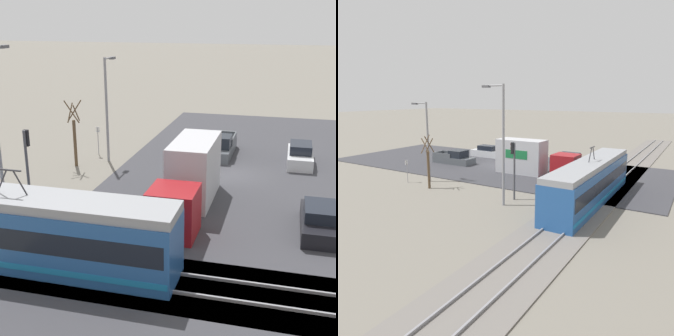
{
  "view_description": "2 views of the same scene",
  "coord_description": "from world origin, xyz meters",
  "views": [
    {
      "loc": [
        -3.43,
        32.03,
        11.0
      ],
      "look_at": [
        3.06,
        7.25,
        2.6
      ],
      "focal_mm": 50.0,
      "sensor_mm": 36.0,
      "label": 1
    },
    {
      "loc": [
        33.81,
        22.67,
        8.5
      ],
      "look_at": [
        6.94,
        6.29,
        1.65
      ],
      "focal_mm": 35.0,
      "sensor_mm": 36.0,
      "label": 2
    }
  ],
  "objects": [
    {
      "name": "traffic_light_pole",
      "position": [
        10.82,
        9.39,
        3.17
      ],
      "size": [
        0.28,
        0.47,
        4.86
      ],
      "color": "#47474C",
      "rests_on": "ground"
    },
    {
      "name": "light_rail_tram",
      "position": [
        8.14,
        15.1,
        1.72
      ],
      "size": [
        15.06,
        2.63,
        4.52
      ],
      "color": "#235193",
      "rests_on": "ground"
    },
    {
      "name": "box_truck",
      "position": [
        1.91,
        6.54,
        1.82
      ],
      "size": [
        2.47,
        9.28,
        3.78
      ],
      "color": "maroon",
      "rests_on": "ground"
    },
    {
      "name": "pickup_truck",
      "position": [
        1.77,
        -4.66,
        0.75
      ],
      "size": [
        2.07,
        5.6,
        1.77
      ],
      "color": "#4C5156",
      "rests_on": "ground"
    },
    {
      "name": "sedan_car_1",
      "position": [
        -4.54,
        -3.84,
        0.74
      ],
      "size": [
        1.87,
        4.79,
        1.61
      ],
      "rotation": [
        0.0,
        0.0,
        3.14
      ],
      "color": "silver",
      "rests_on": "ground"
    },
    {
      "name": "road_surface",
      "position": [
        0.0,
        0.0,
        0.04
      ],
      "size": [
        17.13,
        42.03,
        0.08
      ],
      "color": "#38383D",
      "rests_on": "ground"
    },
    {
      "name": "street_tree",
      "position": [
        11.99,
        0.84,
        2.31
      ],
      "size": [
        1.19,
        0.99,
        5.06
      ],
      "color": "brown",
      "rests_on": "ground"
    },
    {
      "name": "street_lamp_mid_block",
      "position": [
        10.07,
        -1.18,
        4.64
      ],
      "size": [
        0.36,
        1.95,
        8.03
      ],
      "color": "gray",
      "rests_on": "ground"
    },
    {
      "name": "no_parking_sign",
      "position": [
        11.57,
        -2.56,
        1.4
      ],
      "size": [
        0.32,
        0.08,
        2.3
      ],
      "color": "gray",
      "rests_on": "ground"
    },
    {
      "name": "ground_plane",
      "position": [
        0.0,
        0.0,
        0.0
      ],
      "size": [
        320.0,
        320.0,
        0.0
      ],
      "primitive_type": "plane",
      "color": "slate"
    },
    {
      "name": "rail_bed",
      "position": [
        0.0,
        15.1,
        0.05
      ],
      "size": [
        74.59,
        4.4,
        0.22
      ],
      "color": "slate",
      "rests_on": "ground"
    },
    {
      "name": "street_lamp_near_crossing",
      "position": [
        12.55,
        9.29,
        5.38
      ],
      "size": [
        0.36,
        1.95,
        9.47
      ],
      "color": "gray",
      "rests_on": "ground"
    },
    {
      "name": "sedan_car_0",
      "position": [
        -5.45,
        8.24,
        0.69
      ],
      "size": [
        1.88,
        4.66,
        1.48
      ],
      "rotation": [
        0.0,
        0.0,
        3.14
      ],
      "color": "black",
      "rests_on": "ground"
    }
  ]
}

